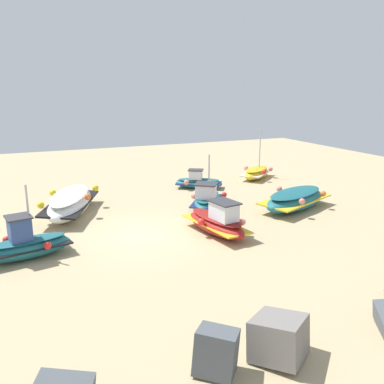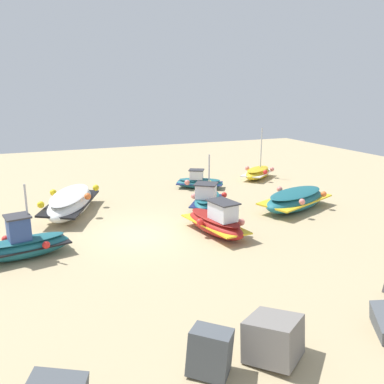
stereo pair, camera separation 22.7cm
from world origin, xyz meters
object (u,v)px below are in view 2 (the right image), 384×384
Objects in this scene: fishing_boat_0 at (25,244)px; fishing_boat_4 at (258,173)px; fishing_boat_6 at (199,182)px; fishing_boat_5 at (71,202)px; fishing_boat_3 at (207,199)px; fishing_boat_2 at (216,222)px; fishing_boat_1 at (295,200)px.

fishing_boat_4 is at bearing -162.61° from fishing_boat_0.
fishing_boat_6 is at bearing -27.78° from fishing_boat_4.
fishing_boat_0 is 0.62× the size of fishing_boat_5.
fishing_boat_3 is 0.60× the size of fishing_boat_5.
fishing_boat_5 is (13.49, 3.55, 0.20)m from fishing_boat_4.
fishing_boat_5 is at bearing -143.94° from fishing_boat_2.
fishing_boat_4 is 1.12× the size of fishing_boat_6.
fishing_boat_1 is at bearing 100.60° from fishing_boat_3.
fishing_boat_0 is 9.89m from fishing_boat_3.
fishing_boat_2 is 8.55m from fishing_boat_6.
fishing_boat_4 reaches higher than fishing_boat_1.
fishing_boat_4 is (-15.77, -8.64, -0.12)m from fishing_boat_0.
fishing_boat_0 is 0.89× the size of fishing_boat_2.
fishing_boat_4 is at bearing 165.74° from fishing_boat_3.
fishing_boat_6 is at bearing -155.83° from fishing_boat_0.
fishing_boat_3 reaches higher than fishing_boat_2.
fishing_boat_2 is at bearing 101.81° from fishing_boat_6.
fishing_boat_0 is 13.12m from fishing_boat_6.
fishing_boat_2 is (5.63, 1.75, 0.01)m from fishing_boat_1.
fishing_boat_6 is at bearing -51.22° from fishing_boat_5.
fishing_boat_5 is 8.79m from fishing_boat_6.
fishing_boat_5 is at bearing 47.11° from fishing_boat_6.
fishing_boat_6 reaches higher than fishing_boat_1.
fishing_boat_1 is 1.58× the size of fishing_boat_6.
fishing_boat_0 is 0.69× the size of fishing_boat_1.
fishing_boat_4 is (-6.46, -5.30, -0.08)m from fishing_boat_3.
fishing_boat_0 is 1.04× the size of fishing_boat_3.
fishing_boat_4 is at bearing 129.89° from fishing_boat_2.
fishing_boat_1 is 1.50× the size of fishing_boat_3.
fishing_boat_0 is at bearing 177.90° from fishing_boat_5.
fishing_boat_2 is 1.10× the size of fishing_boat_4.
fishing_boat_3 is 7.25m from fishing_boat_5.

